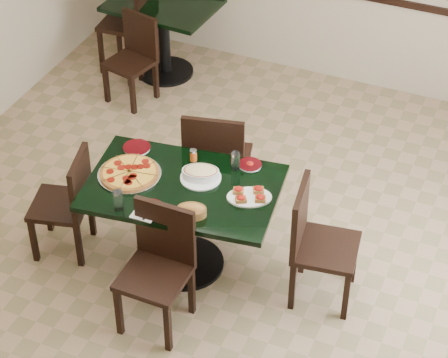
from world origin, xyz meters
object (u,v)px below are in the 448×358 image
at_px(back_table, 164,25).
at_px(chair_near, 159,261).
at_px(back_chair_near, 135,54).
at_px(back_chair_left, 136,16).
at_px(main_table, 184,206).
at_px(chair_far, 216,158).
at_px(bread_basket, 192,211).
at_px(lasagna_casserole, 201,173).
at_px(pepperoni_pizza, 129,173).
at_px(bruschetta_platter, 249,195).
at_px(chair_right, 314,238).
at_px(chair_left, 69,199).

relative_size(back_table, chair_near, 1.12).
relative_size(back_chair_near, back_chair_left, 0.82).
xyz_separation_m(main_table, chair_far, (-0.02, 0.60, -0.02)).
distance_m(back_table, bread_basket, 2.99).
bearing_deg(back_chair_left, lasagna_casserole, 32.63).
xyz_separation_m(chair_far, lasagna_casserole, (0.10, -0.49, 0.24)).
relative_size(back_chair_left, bread_basket, 4.34).
height_order(pepperoni_pizza, bruschetta_platter, bruschetta_platter).
height_order(back_table, bread_basket, bread_basket).
height_order(chair_near, back_chair_near, chair_near).
relative_size(chair_right, chair_left, 1.08).
height_order(chair_far, chair_left, chair_far).
height_order(chair_near, bread_basket, chair_near).
bearing_deg(chair_right, back_table, 36.92).
distance_m(chair_right, chair_left, 1.78).
relative_size(back_chair_left, lasagna_casserole, 3.36).
height_order(back_table, back_chair_near, back_chair_near).
bearing_deg(chair_left, back_chair_left, -177.49).
relative_size(chair_near, back_chair_left, 0.91).
height_order(chair_right, bruschetta_platter, chair_right).
height_order(chair_far, chair_right, chair_far).
relative_size(chair_near, chair_left, 1.06).
distance_m(chair_near, bruschetta_platter, 0.74).
xyz_separation_m(chair_near, bread_basket, (0.13, 0.25, 0.28)).
bearing_deg(back_table, bruschetta_platter, -48.14).
distance_m(chair_far, chair_left, 1.12).
xyz_separation_m(pepperoni_pizza, bread_basket, (0.57, -0.21, 0.02)).
bearing_deg(bread_basket, back_chair_near, 108.21).
height_order(chair_near, bruschetta_platter, chair_near).
bearing_deg(chair_near, chair_left, 159.67).
bearing_deg(back_chair_near, chair_far, -29.39).
bearing_deg(main_table, chair_right, -1.37).
relative_size(chair_near, chair_right, 0.99).
relative_size(main_table, lasagna_casserole, 4.76).
bearing_deg(back_chair_near, chair_right, -24.02).
xyz_separation_m(back_chair_near, pepperoni_pizza, (0.99, -1.89, 0.32)).
bearing_deg(main_table, lasagna_casserole, 48.08).
bearing_deg(bread_basket, chair_left, 156.69).
xyz_separation_m(chair_left, bread_basket, (1.02, -0.09, 0.31)).
distance_m(main_table, chair_left, 0.86).
relative_size(main_table, back_chair_left, 1.42).
xyz_separation_m(lasagna_casserole, bread_basket, (0.11, -0.37, -0.01)).
bearing_deg(back_chair_left, back_table, 87.72).
bearing_deg(chair_right, main_table, 87.96).
bearing_deg(lasagna_casserole, chair_right, -19.55).
xyz_separation_m(back_chair_left, bread_basket, (1.79, -2.55, 0.23)).
bearing_deg(lasagna_casserole, back_chair_left, 108.87).
height_order(chair_left, lasagna_casserole, chair_left).
relative_size(chair_far, chair_left, 1.15).
relative_size(back_chair_near, bread_basket, 3.57).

